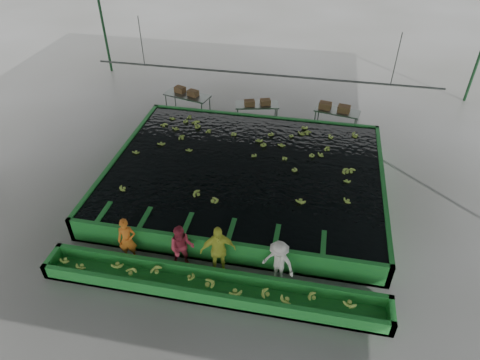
% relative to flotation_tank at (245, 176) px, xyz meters
% --- Properties ---
extents(ground, '(80.00, 80.00, 0.00)m').
position_rel_flotation_tank_xyz_m(ground, '(0.00, -1.50, -0.45)').
color(ground, slate).
rests_on(ground, ground).
extents(shed_roof, '(20.00, 22.00, 0.04)m').
position_rel_flotation_tank_xyz_m(shed_roof, '(0.00, -1.50, 4.55)').
color(shed_roof, gray).
rests_on(shed_roof, shed_posts).
extents(shed_posts, '(20.00, 22.00, 5.00)m').
position_rel_flotation_tank_xyz_m(shed_posts, '(0.00, -1.50, 2.05)').
color(shed_posts, '#194121').
rests_on(shed_posts, ground).
extents(flotation_tank, '(10.00, 8.00, 0.90)m').
position_rel_flotation_tank_xyz_m(flotation_tank, '(0.00, 0.00, 0.00)').
color(flotation_tank, '#20832E').
rests_on(flotation_tank, ground).
extents(tank_water, '(9.70, 7.70, 0.00)m').
position_rel_flotation_tank_xyz_m(tank_water, '(0.00, -0.00, 0.40)').
color(tank_water, black).
rests_on(tank_water, flotation_tank).
extents(sorting_trough, '(10.00, 1.00, 0.50)m').
position_rel_flotation_tank_xyz_m(sorting_trough, '(0.00, -5.10, -0.20)').
color(sorting_trough, '#20832E').
rests_on(sorting_trough, ground).
extents(cableway_rail, '(0.08, 0.08, 14.00)m').
position_rel_flotation_tank_xyz_m(cableway_rail, '(0.00, 3.50, 2.55)').
color(cableway_rail, '#59605B').
rests_on(cableway_rail, shed_roof).
extents(rail_hanger_left, '(0.04, 0.04, 2.00)m').
position_rel_flotation_tank_xyz_m(rail_hanger_left, '(-5.00, 3.50, 3.55)').
color(rail_hanger_left, '#59605B').
rests_on(rail_hanger_left, shed_roof).
extents(rail_hanger_right, '(0.04, 0.04, 2.00)m').
position_rel_flotation_tank_xyz_m(rail_hanger_right, '(5.00, 3.50, 3.55)').
color(rail_hanger_right, '#59605B').
rests_on(rail_hanger_right, shed_roof).
extents(worker_a, '(0.63, 0.49, 1.53)m').
position_rel_flotation_tank_xyz_m(worker_a, '(-2.81, -4.30, 0.32)').
color(worker_a, orange).
rests_on(worker_a, ground).
extents(worker_b, '(0.88, 0.75, 1.57)m').
position_rel_flotation_tank_xyz_m(worker_b, '(-1.09, -4.30, 0.33)').
color(worker_b, '#AE2D40').
rests_on(worker_b, ground).
extents(worker_c, '(1.13, 0.78, 1.78)m').
position_rel_flotation_tank_xyz_m(worker_c, '(0.01, -4.30, 0.44)').
color(worker_c, '#D2DC40').
rests_on(worker_c, ground).
extents(worker_d, '(1.13, 0.88, 1.53)m').
position_rel_flotation_tank_xyz_m(worker_d, '(1.78, -4.30, 0.32)').
color(worker_d, silver).
rests_on(worker_d, ground).
extents(packing_table_left, '(2.33, 1.38, 1.00)m').
position_rel_flotation_tank_xyz_m(packing_table_left, '(-3.78, 5.09, 0.05)').
color(packing_table_left, '#59605B').
rests_on(packing_table_left, ground).
extents(packing_table_mid, '(2.11, 1.20, 0.90)m').
position_rel_flotation_tank_xyz_m(packing_table_mid, '(-0.39, 4.93, 0.00)').
color(packing_table_mid, '#59605B').
rests_on(packing_table_mid, ground).
extents(packing_table_right, '(2.10, 1.16, 0.90)m').
position_rel_flotation_tank_xyz_m(packing_table_right, '(3.24, 5.06, 0.00)').
color(packing_table_right, '#59605B').
rests_on(packing_table_right, ground).
extents(box_stack_left, '(1.29, 0.75, 0.27)m').
position_rel_flotation_tank_xyz_m(box_stack_left, '(-3.82, 5.15, 0.55)').
color(box_stack_left, brown).
rests_on(box_stack_left, packing_table_left).
extents(box_stack_mid, '(1.23, 0.69, 0.26)m').
position_rel_flotation_tank_xyz_m(box_stack_mid, '(-0.36, 4.86, 0.46)').
color(box_stack_mid, brown).
rests_on(box_stack_mid, packing_table_mid).
extents(box_stack_right, '(1.42, 0.63, 0.30)m').
position_rel_flotation_tank_xyz_m(box_stack_right, '(3.10, 5.05, 0.45)').
color(box_stack_right, brown).
rests_on(box_stack_right, packing_table_right).
extents(floating_bananas, '(8.55, 5.83, 0.12)m').
position_rel_flotation_tank_xyz_m(floating_bananas, '(0.00, 0.80, 0.40)').
color(floating_bananas, '#A0C447').
rests_on(floating_bananas, tank_water).
extents(trough_bananas, '(8.86, 0.59, 0.12)m').
position_rel_flotation_tank_xyz_m(trough_bananas, '(0.00, -5.10, -0.05)').
color(trough_bananas, '#A0C447').
rests_on(trough_bananas, sorting_trough).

